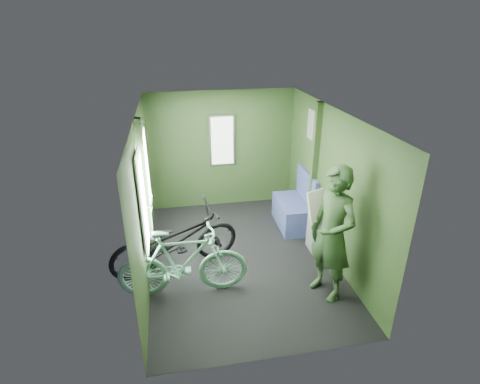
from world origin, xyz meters
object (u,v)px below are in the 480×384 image
object	(u,v)px
bicycle_black	(178,269)
waste_box	(318,227)
bicycle_mint	(185,294)
bench_seat	(294,210)
passenger	(332,234)

from	to	relation	value
bicycle_black	waste_box	size ratio (longest dim) A/B	2.34
bicycle_mint	bench_seat	world-z (taller)	bench_seat
bicycle_black	bicycle_mint	size ratio (longest dim) A/B	1.12
bicycle_mint	bench_seat	bearing A→B (deg)	-50.71
bicycle_black	bench_seat	xyz separation A→B (m)	(2.15, 1.00, 0.30)
waste_box	bench_seat	distance (m)	0.87
bicycle_black	bench_seat	size ratio (longest dim) A/B	1.90
passenger	waste_box	world-z (taller)	passenger
passenger	bench_seat	distance (m)	2.01
bicycle_black	waste_box	bearing A→B (deg)	-102.22
bicycle_black	passenger	xyz separation A→B (m)	(1.99, -0.91, 0.93)
waste_box	bench_seat	world-z (taller)	bench_seat
bicycle_mint	waste_box	xyz separation A→B (m)	(2.18, 0.74, 0.42)
bicycle_black	passenger	bearing A→B (deg)	-130.50
waste_box	bench_seat	bearing A→B (deg)	97.50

